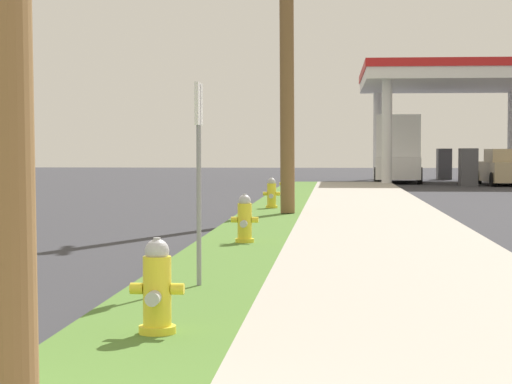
{
  "coord_description": "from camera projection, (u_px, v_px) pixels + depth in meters",
  "views": [
    {
      "loc": [
        2.15,
        -3.71,
        1.54
      ],
      "look_at": [
        0.74,
        13.9,
        0.78
      ],
      "focal_mm": 68.89,
      "sensor_mm": 36.0,
      "label": 1
    }
  ],
  "objects": [
    {
      "name": "fire_hydrant_nearest",
      "position": [
        157.0,
        292.0,
        7.58
      ],
      "size": [
        0.42,
        0.38,
        0.74
      ],
      "color": "yellow",
      "rests_on": "grass_verge"
    },
    {
      "name": "truck_white_at_forecourt",
      "position": [
        399.0,
        151.0,
        46.1
      ],
      "size": [
        2.54,
        6.53,
        3.11
      ],
      "color": "white",
      "rests_on": "ground"
    },
    {
      "name": "car_tan_by_near_pump",
      "position": [
        506.0,
        169.0,
        42.47
      ],
      "size": [
        2.08,
        4.56,
        1.57
      ],
      "color": "tan",
      "rests_on": "ground"
    },
    {
      "name": "fire_hydrant_second",
      "position": [
        245.0,
        221.0,
        15.04
      ],
      "size": [
        0.42,
        0.38,
        0.74
      ],
      "color": "yellow",
      "rests_on": "grass_verge"
    },
    {
      "name": "fire_hydrant_third",
      "position": [
        272.0,
        195.0,
        23.94
      ],
      "size": [
        0.42,
        0.37,
        0.74
      ],
      "color": "yellow",
      "rests_on": "grass_verge"
    },
    {
      "name": "street_sign_post",
      "position": [
        199.0,
        141.0,
        10.23
      ],
      "size": [
        0.05,
        0.36,
        2.12
      ],
      "color": "gray",
      "rests_on": "grass_verge"
    },
    {
      "name": "utility_pole_midground",
      "position": [
        287.0,
        11.0,
        21.91
      ],
      "size": [
        0.47,
        1.39,
        8.88
      ],
      "color": "brown",
      "rests_on": "grass_verge"
    },
    {
      "name": "fire_hydrant_fourth",
      "position": [
        286.0,
        185.0,
        30.91
      ],
      "size": [
        0.42,
        0.37,
        0.74
      ],
      "color": "yellow",
      "rests_on": "grass_verge"
    }
  ]
}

